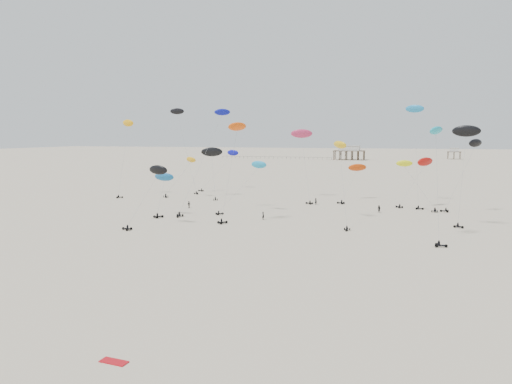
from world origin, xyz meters
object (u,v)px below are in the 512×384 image
(rig_0, at_px, (183,171))
(pavilion_main, at_px, (349,154))
(rig_4, at_px, (181,128))
(rig_9, at_px, (228,158))
(pavilion_small, at_px, (454,154))
(spectator_0, at_px, (263,220))

(rig_0, bearing_deg, pavilion_main, -124.58)
(rig_0, height_order, rig_4, rig_4)
(rig_9, bearing_deg, pavilion_small, -18.52)
(pavilion_main, distance_m, rig_9, 197.28)
(rig_9, height_order, spectator_0, rig_9)
(pavilion_main, xyz_separation_m, rig_4, (-27.04, -212.72, 14.84))
(pavilion_small, height_order, rig_0, rig_0)
(pavilion_small, bearing_deg, rig_4, -111.79)
(pavilion_small, height_order, rig_4, rig_4)
(pavilion_main, distance_m, rig_4, 214.94)
(rig_0, relative_size, rig_4, 0.47)
(pavilion_main, distance_m, rig_0, 221.88)
(rig_4, xyz_separation_m, spectator_0, (35.17, -37.67, -19.07))
(pavilion_small, relative_size, spectator_0, 4.69)
(pavilion_small, bearing_deg, pavilion_main, -156.80)
(pavilion_small, xyz_separation_m, rig_4, (-97.04, -242.72, 15.58))
(pavilion_main, height_order, pavilion_small, pavilion_main)
(spectator_0, bearing_deg, rig_4, 4.01)
(pavilion_main, relative_size, rig_4, 0.84)
(rig_9, bearing_deg, pavilion_main, -2.54)
(rig_9, xyz_separation_m, spectator_0, (26.58, -54.04, -9.67))
(rig_9, bearing_deg, rig_4, 155.15)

